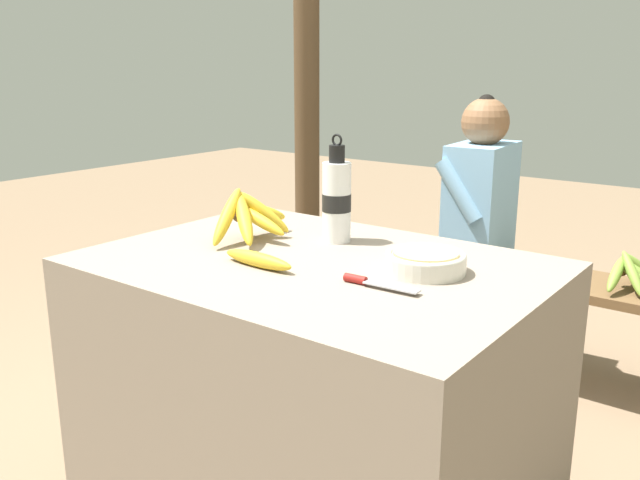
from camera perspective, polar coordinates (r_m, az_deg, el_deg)
market_counter at (r=1.87m, az=-0.41°, el=-12.85°), size 1.15×0.82×0.75m
banana_bunch_ripe at (r=1.92m, az=-5.96°, el=2.08°), size 0.20×0.32×0.16m
serving_bowl at (r=1.64m, az=8.88°, el=-1.74°), size 0.19×0.19×0.05m
water_bottle at (r=1.89m, az=1.41°, el=3.41°), size 0.08×0.08×0.30m
loose_banana_front at (r=1.68m, az=-5.25°, el=-1.65°), size 0.22×0.05×0.04m
knife at (r=1.53m, az=4.20°, el=-3.54°), size 0.19×0.03×0.02m
wooden_bench at (r=2.87m, az=13.64°, el=-3.11°), size 1.90×0.32×0.45m
seated_vendor at (r=2.80m, az=12.38°, el=2.24°), size 0.42×0.40×1.12m
banana_bunch_green at (r=2.68m, az=24.80°, el=-2.41°), size 0.17×0.32×0.15m
support_post_near at (r=3.74m, az=-1.14°, el=15.62°), size 0.14×0.14×2.59m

